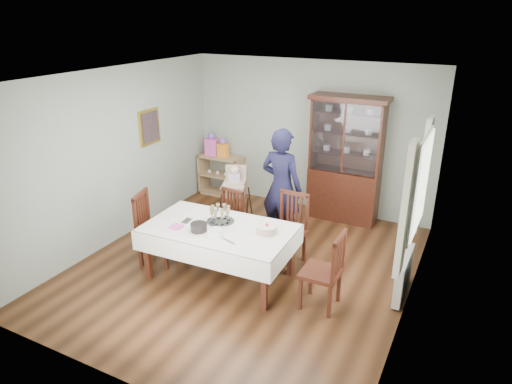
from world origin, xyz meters
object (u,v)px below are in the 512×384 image
Objects in this scene: chair_end_right at (322,285)px; gift_bag_pink at (212,145)px; chair_far_left at (226,233)px; birthday_cake at (267,230)px; dining_table at (220,252)px; chair_far_right at (287,243)px; high_chair at (235,202)px; sideboard at (221,175)px; gift_bag_orange at (223,149)px; champagne_tray at (220,218)px; chair_end_left at (157,241)px; woman at (281,188)px; china_cabinet at (345,158)px.

chair_end_right is 4.25m from gift_bag_pink.
birthday_cake reaches higher than chair_far_left.
chair_far_right is at bearing 48.77° from dining_table.
high_chair reaches higher than chair_far_left.
chair_end_right is (0.80, -0.78, -0.01)m from chair_far_right.
high_chair is 2.38× the size of gift_bag_pink.
sideboard is at bearing -131.42° from chair_end_right.
dining_table is at bearing -59.49° from sideboard.
gift_bag_orange reaches higher than dining_table.
champagne_tray is at bearing -60.02° from gift_bag_orange.
chair_far_right is at bearing -79.91° from chair_end_left.
sideboard is at bearing 163.27° from gift_bag_orange.
birthday_cake is (-0.03, -0.65, 0.50)m from chair_far_right.
chair_far_left is 0.89× the size of chair_end_left.
chair_far_right is 2.31× the size of gift_bag_pink.
woman is at bearing 105.30° from birthday_cake.
high_chair reaches higher than birthday_cake.
champagne_tray is (-0.99, -2.51, -0.29)m from china_cabinet.
chair_far_left is (-0.32, 0.72, -0.10)m from dining_table.
chair_end_left is 2.74× the size of champagne_tray.
chair_end_right is 2.61m from high_chair.
chair_end_left is (-0.74, -0.76, 0.04)m from chair_far_left.
chair_end_left is 2.53m from chair_end_right.
high_chair reaches higher than chair_far_right.
chair_end_right is at bearing -41.29° from sideboard.
woman is 4.82× the size of champagne_tray.
chair_far_left is 1.00m from chair_far_right.
gift_bag_orange is (-2.16, 2.53, 0.15)m from birthday_cake.
sideboard is 3.41m from birthday_cake.
chair_end_right is 0.55× the size of woman.
chair_far_right is 1.51m from high_chair.
chair_end_left is at bearing -89.49° from chair_end_right.
gift_bag_orange is (-0.89, 1.11, 0.55)m from high_chair.
sideboard is 1.48m from high_chair.
chair_end_left is at bearing -169.80° from champagne_tray.
chair_end_left is at bearing -75.22° from gift_bag_pink.
dining_table is 1.48m from chair_end_right.
sideboard is at bearing 120.51° from dining_table.
sideboard is 2.32m from chair_far_left.
gift_bag_pink is (-2.42, 2.53, 0.18)m from birthday_cake.
birthday_cake reaches higher than dining_table.
chair_far_left is 1.93m from chair_end_right.
china_cabinet is 1.47m from woman.
champagne_tray is 0.85× the size of gift_bag_pink.
gift_bag_pink is at bearing 180.00° from gift_bag_orange.
champagne_tray is (1.00, 0.18, 0.52)m from chair_end_left.
chair_end_left is 1.64m from high_chair.
sideboard is 2.76m from chair_end_left.
high_chair is at bearing -126.64° from chair_end_right.
chair_end_left is 2.80m from gift_bag_orange.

